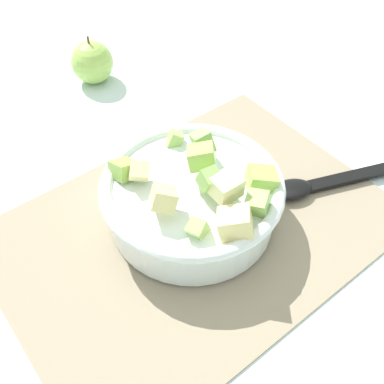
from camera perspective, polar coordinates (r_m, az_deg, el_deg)
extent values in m
plane|color=silver|center=(0.59, 0.39, -4.45)|extent=(2.40, 2.40, 0.00)
cube|color=gray|center=(0.59, 0.39, -4.27)|extent=(0.48, 0.34, 0.01)
cylinder|color=white|center=(0.58, 0.00, -1.17)|extent=(0.21, 0.21, 0.06)
torus|color=white|center=(0.55, 0.00, 0.81)|extent=(0.22, 0.22, 0.02)
cube|color=#93C160|center=(0.53, 8.00, -1.56)|extent=(0.04, 0.03, 0.04)
cube|color=#8CB74C|center=(0.57, -8.28, 2.75)|extent=(0.04, 0.04, 0.03)
cube|color=beige|center=(0.55, -6.45, 2.57)|extent=(0.03, 0.03, 0.03)
cube|color=#E5D684|center=(0.51, -3.37, -0.84)|extent=(0.04, 0.04, 0.04)
cube|color=#9EC656|center=(0.56, 8.47, 1.47)|extent=(0.05, 0.05, 0.03)
cube|color=#A3CC6B|center=(0.61, -2.13, 6.41)|extent=(0.03, 0.02, 0.03)
cube|color=#E5D684|center=(0.50, 5.10, -3.98)|extent=(0.05, 0.05, 0.04)
cube|color=#9EC656|center=(0.54, 1.16, 4.35)|extent=(0.04, 0.05, 0.04)
cube|color=#93C160|center=(0.52, 2.12, 1.57)|extent=(0.02, 0.03, 0.03)
cube|color=beige|center=(0.52, 4.17, 0.70)|extent=(0.03, 0.03, 0.03)
cube|color=#A3CC6B|center=(0.50, 0.68, -4.51)|extent=(0.03, 0.03, 0.03)
cube|color=#93C160|center=(0.57, 1.31, 6.07)|extent=(0.03, 0.03, 0.04)
ellipsoid|color=black|center=(0.63, 12.10, 0.31)|extent=(0.07, 0.05, 0.01)
cube|color=black|center=(0.69, 20.22, 2.07)|extent=(0.18, 0.08, 0.01)
sphere|color=#9EC656|center=(0.83, -12.09, 15.23)|extent=(0.07, 0.07, 0.07)
cylinder|color=brown|center=(0.81, -12.56, 17.69)|extent=(0.00, 0.00, 0.01)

